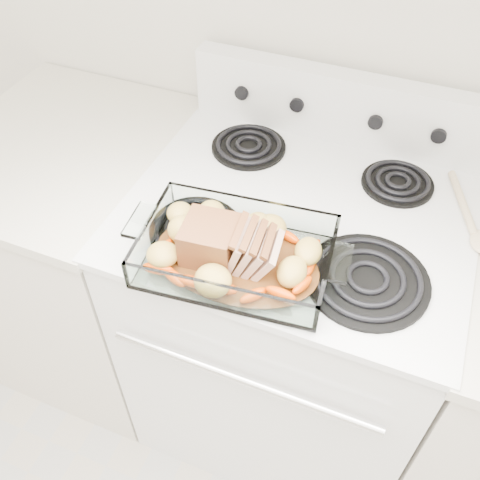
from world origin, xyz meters
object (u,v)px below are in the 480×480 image
at_px(baking_dish, 236,256).
at_px(pork_roast, 223,243).
at_px(counter_left, 93,260).
at_px(electric_range, 288,321).

height_order(baking_dish, pork_roast, pork_roast).
xyz_separation_m(counter_left, pork_roast, (0.57, -0.22, 0.53)).
relative_size(counter_left, pork_roast, 4.76).
relative_size(baking_dish, pork_roast, 1.92).
bearing_deg(pork_roast, electric_range, 68.97).
xyz_separation_m(electric_range, counter_left, (-0.67, -0.00, -0.02)).
bearing_deg(electric_range, counter_left, -179.90).
bearing_deg(baking_dish, electric_range, 66.96).
bearing_deg(electric_range, pork_roast, -113.41).
bearing_deg(counter_left, electric_range, 0.10).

